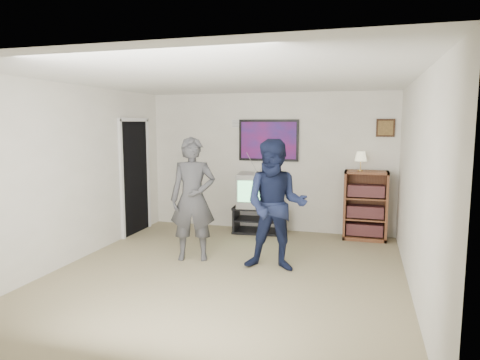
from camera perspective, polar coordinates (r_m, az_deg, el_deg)
The scene contains 13 objects.
room_shell at distance 5.76m, azimuth -0.78°, elevation 0.51°, with size 4.51×5.00×2.51m.
media_stand at distance 7.75m, azimuth 2.68°, elevation -5.27°, with size 0.98×0.60×0.47m.
crt_television at distance 7.66m, azimuth 2.36°, elevation -1.35°, with size 0.71×0.60×0.60m, color gray, non-canonical shape.
bookshelf at distance 7.52m, azimuth 16.38°, elevation -3.26°, with size 0.71×0.41×1.17m, color brown, non-canonical shape.
table_lamp at distance 7.43m, azimuth 15.80°, elevation 2.42°, with size 0.20×0.20×0.32m, color beige, non-canonical shape.
person_tall at distance 6.15m, azimuth -6.29°, elevation -2.54°, with size 0.65×0.42×1.77m, color #3B3B3E.
person_short at distance 5.69m, azimuth 4.77°, elevation -3.39°, with size 0.85×0.66×1.76m, color #141B37.
controller_left at distance 6.32m, azimuth -5.66°, elevation 0.39°, with size 0.03×0.11×0.03m, color white.
controller_right at distance 5.89m, azimuth 5.39°, elevation -1.09°, with size 0.03×0.11×0.03m, color white.
poster at distance 7.78m, azimuth 3.82°, elevation 5.29°, with size 1.10×0.03×0.75m, color black.
air_vent at distance 7.91m, azimuth -0.08°, elevation 7.52°, with size 0.28×0.02×0.14m, color white.
small_picture at distance 7.60m, azimuth 18.83°, elevation 6.59°, with size 0.30×0.03×0.30m, color black.
doorway at distance 7.83m, azimuth -13.86°, elevation 0.33°, with size 0.03×0.85×2.00m, color black.
Camera 1 is at (1.67, -5.12, 1.96)m, focal length 32.00 mm.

